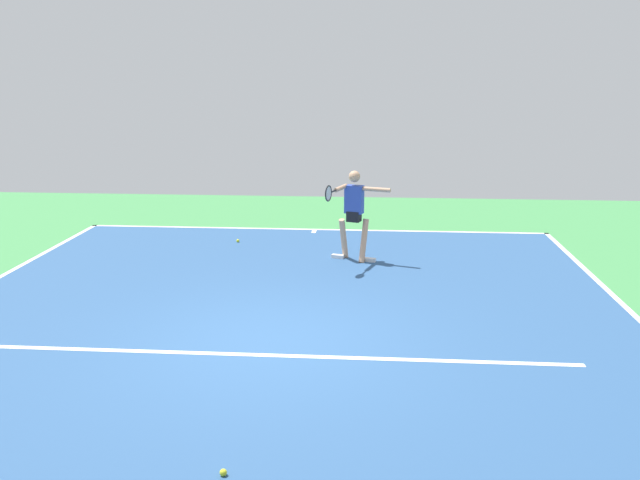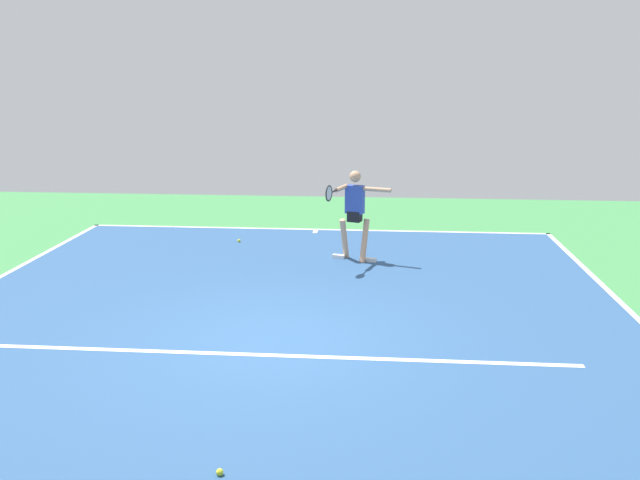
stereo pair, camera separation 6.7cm
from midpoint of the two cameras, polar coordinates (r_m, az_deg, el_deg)
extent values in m
plane|color=#428E4C|center=(9.16, -3.95, -8.57)|extent=(22.00, 22.00, 0.00)
cube|color=#2D5484|center=(9.16, -3.95, -8.55)|extent=(10.54, 13.54, 0.00)
cube|color=white|center=(15.54, -0.21, 0.90)|extent=(10.54, 0.10, 0.01)
cube|color=white|center=(8.75, -4.40, -9.65)|extent=(7.91, 0.10, 0.01)
cube|color=white|center=(15.34, -0.27, 0.74)|extent=(0.10, 0.30, 0.01)
cylinder|color=tan|center=(12.86, 3.92, -0.07)|extent=(0.21, 0.36, 0.83)
cube|color=white|center=(12.92, 4.40, -1.68)|extent=(0.26, 0.17, 0.07)
cylinder|color=tan|center=(12.99, 2.22, 0.10)|extent=(0.21, 0.36, 0.83)
cube|color=white|center=(13.13, 1.72, -1.39)|extent=(0.26, 0.17, 0.07)
cube|color=black|center=(12.82, 3.09, 2.01)|extent=(0.30, 0.27, 0.20)
cube|color=#334CB2|center=(12.76, 3.11, 3.44)|extent=(0.38, 0.28, 0.53)
sphere|color=tan|center=(12.69, 3.14, 5.37)|extent=(0.22, 0.22, 0.22)
cylinder|color=tan|center=(12.58, 5.00, 4.26)|extent=(0.53, 0.24, 0.08)
cylinder|color=tan|center=(12.53, 1.98, 4.40)|extent=(0.24, 0.53, 0.08)
cylinder|color=black|center=(12.18, 1.35, 4.14)|extent=(0.10, 0.22, 0.03)
torus|color=black|center=(11.96, 0.92, 3.96)|extent=(0.11, 0.29, 0.29)
cylinder|color=silver|center=(11.96, 0.92, 3.96)|extent=(0.08, 0.24, 0.25)
sphere|color=yellow|center=(6.43, -8.15, -18.82)|extent=(0.07, 0.07, 0.07)
sphere|color=yellow|center=(14.47, -6.72, -0.05)|extent=(0.07, 0.07, 0.07)
camera|label=1|loc=(0.03, -89.82, 0.04)|focal=37.93mm
camera|label=2|loc=(0.03, 90.18, -0.04)|focal=37.93mm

